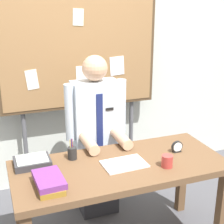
{
  "coord_description": "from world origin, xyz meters",
  "views": [
    {
      "loc": [
        -0.84,
        -2.07,
        1.93
      ],
      "look_at": [
        0.0,
        0.18,
        1.11
      ],
      "focal_mm": 54.13,
      "sensor_mm": 36.0,
      "label": 1
    }
  ],
  "objects": [
    {
      "name": "desk",
      "position": [
        0.0,
        0.0,
        0.66
      ],
      "size": [
        1.58,
        0.7,
        0.76
      ],
      "color": "brown",
      "rests_on": "ground_plane"
    },
    {
      "name": "back_wall",
      "position": [
        0.0,
        1.28,
        1.35
      ],
      "size": [
        6.4,
        0.08,
        2.7
      ],
      "primitive_type": "cube",
      "color": "silver",
      "rests_on": "ground_plane"
    },
    {
      "name": "bulletin_board",
      "position": [
        0.0,
        1.07,
        1.47
      ],
      "size": [
        1.57,
        0.09,
        2.11
      ],
      "color": "#4C3823",
      "rests_on": "ground_plane"
    },
    {
      "name": "open_notebook",
      "position": [
        0.02,
        -0.02,
        0.76
      ],
      "size": [
        0.32,
        0.23,
        0.01
      ],
      "primitive_type": "cube",
      "rotation": [
        0.0,
        0.0,
        0.03
      ],
      "color": "silver",
      "rests_on": "desk"
    },
    {
      "name": "book_stack",
      "position": [
        -0.55,
        -0.14,
        0.8
      ],
      "size": [
        0.19,
        0.28,
        0.08
      ],
      "color": "olive",
      "rests_on": "desk"
    },
    {
      "name": "person",
      "position": [
        0.0,
        0.58,
        0.69
      ],
      "size": [
        0.55,
        0.56,
        1.47
      ],
      "color": "#2D2D33",
      "rests_on": "ground_plane"
    },
    {
      "name": "coffee_mug",
      "position": [
        0.3,
        -0.16,
        0.8
      ],
      "size": [
        0.08,
        0.08,
        0.09
      ],
      "primitive_type": "cylinder",
      "color": "#B23833",
      "rests_on": "desk"
    },
    {
      "name": "paper_tray",
      "position": [
        -0.61,
        0.21,
        0.79
      ],
      "size": [
        0.26,
        0.2,
        0.06
      ],
      "color": "#333338",
      "rests_on": "desk"
    },
    {
      "name": "desk_clock",
      "position": [
        0.5,
        0.03,
        0.8
      ],
      "size": [
        0.09,
        0.04,
        0.09
      ],
      "color": "black",
      "rests_on": "desk"
    },
    {
      "name": "pen_holder",
      "position": [
        -0.31,
        0.21,
        0.81
      ],
      "size": [
        0.07,
        0.07,
        0.16
      ],
      "color": "#262626",
      "rests_on": "desk"
    }
  ]
}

